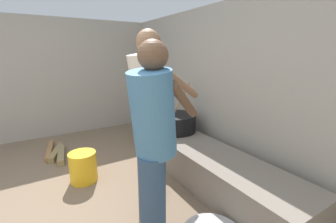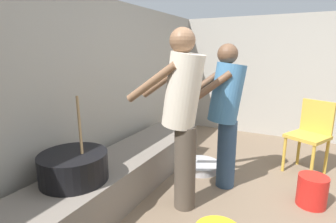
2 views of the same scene
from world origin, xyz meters
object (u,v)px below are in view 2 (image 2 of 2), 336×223
(cook_in_cream_shirt, at_px, (182,110))
(metal_mixing_bowl, at_px, (200,166))
(cook_in_blue_shirt, at_px, (226,109))
(bucket_red_plastic, at_px, (312,191))
(chair_yellow, at_px, (310,133))
(cooking_pot_main, at_px, (74,167))

(cook_in_cream_shirt, relative_size, metal_mixing_bowl, 3.38)
(cook_in_blue_shirt, relative_size, metal_mixing_bowl, 3.13)
(cook_in_cream_shirt, bearing_deg, bucket_red_plastic, -62.59)
(chair_yellow, bearing_deg, cook_in_cream_shirt, 142.31)
(cook_in_cream_shirt, xyz_separation_m, chair_yellow, (1.39, -1.07, -0.46))
(cook_in_blue_shirt, distance_m, metal_mixing_bowl, 0.94)
(cook_in_blue_shirt, height_order, bucket_red_plastic, cook_in_blue_shirt)
(cook_in_cream_shirt, distance_m, metal_mixing_bowl, 1.23)
(cooking_pot_main, distance_m, chair_yellow, 2.69)
(metal_mixing_bowl, bearing_deg, cooking_pot_main, 157.83)
(cooking_pot_main, xyz_separation_m, metal_mixing_bowl, (1.46, -0.59, -0.47))
(cooking_pot_main, height_order, chair_yellow, cooking_pot_main)
(chair_yellow, distance_m, metal_mixing_bowl, 1.39)
(cook_in_cream_shirt, bearing_deg, cooking_pot_main, 131.53)
(cooking_pot_main, height_order, metal_mixing_bowl, cooking_pot_main)
(metal_mixing_bowl, bearing_deg, cook_in_blue_shirt, -126.98)
(cooking_pot_main, height_order, bucket_red_plastic, cooking_pot_main)
(chair_yellow, relative_size, bucket_red_plastic, 2.92)
(cook_in_blue_shirt, xyz_separation_m, metal_mixing_bowl, (0.27, 0.36, -0.83))
(bucket_red_plastic, bearing_deg, chair_yellow, 3.05)
(cook_in_cream_shirt, height_order, cook_in_blue_shirt, cook_in_cream_shirt)
(cook_in_cream_shirt, height_order, chair_yellow, cook_in_cream_shirt)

